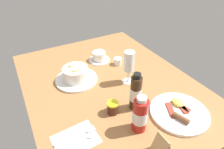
# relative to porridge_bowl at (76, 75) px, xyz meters

# --- Properties ---
(ground_plane) EXTENTS (1.10, 0.84, 0.03)m
(ground_plane) POSITION_rel_porridge_bowl_xyz_m (0.10, 0.15, -0.05)
(ground_plane) COLOR #9E6B3D
(porridge_bowl) EXTENTS (0.22, 0.22, 0.09)m
(porridge_bowl) POSITION_rel_porridge_bowl_xyz_m (0.00, 0.00, 0.00)
(porridge_bowl) COLOR white
(porridge_bowl) RESTS_ON ground_plane
(cutlery_setting) EXTENTS (0.14, 0.17, 0.01)m
(cutlery_setting) POSITION_rel_porridge_bowl_xyz_m (0.36, -0.13, -0.03)
(cutlery_setting) COLOR white
(cutlery_setting) RESTS_ON ground_plane
(coffee_cup) EXTENTS (0.13, 0.13, 0.06)m
(coffee_cup) POSITION_rel_porridge_bowl_xyz_m (-0.13, 0.20, -0.01)
(coffee_cup) COLOR white
(coffee_cup) RESTS_ON ground_plane
(creamer_jug) EXTENTS (0.06, 0.05, 0.05)m
(creamer_jug) POSITION_rel_porridge_bowl_xyz_m (-0.03, 0.28, -0.02)
(creamer_jug) COLOR white
(creamer_jug) RESTS_ON ground_plane
(wine_glass) EXTENTS (0.06, 0.06, 0.18)m
(wine_glass) POSITION_rel_porridge_bowl_xyz_m (0.14, 0.24, 0.08)
(wine_glass) COLOR white
(wine_glass) RESTS_ON ground_plane
(jam_jar) EXTENTS (0.05, 0.05, 0.06)m
(jam_jar) POSITION_rel_porridge_bowl_xyz_m (0.30, 0.06, -0.01)
(jam_jar) COLOR #452015
(jam_jar) RESTS_ON ground_plane
(sauce_bottle_red) EXTENTS (0.06, 0.06, 0.17)m
(sauce_bottle_red) POSITION_rel_porridge_bowl_xyz_m (0.43, 0.11, 0.04)
(sauce_bottle_red) COLOR #B21E19
(sauce_bottle_red) RESTS_ON ground_plane
(sauce_bottle_brown) EXTENTS (0.05, 0.05, 0.19)m
(sauce_bottle_brown) POSITION_rel_porridge_bowl_xyz_m (0.32, 0.16, 0.05)
(sauce_bottle_brown) COLOR #382314
(sauce_bottle_brown) RESTS_ON ground_plane
(breakfast_plate) EXTENTS (0.25, 0.25, 0.04)m
(breakfast_plate) POSITION_rel_porridge_bowl_xyz_m (0.45, 0.31, -0.03)
(breakfast_plate) COLOR white
(breakfast_plate) RESTS_ON ground_plane
(menu_card) EXTENTS (0.06, 0.06, 0.09)m
(menu_card) POSITION_rel_porridge_bowl_xyz_m (0.56, 0.11, 0.01)
(menu_card) COLOR tan
(menu_card) RESTS_ON ground_plane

